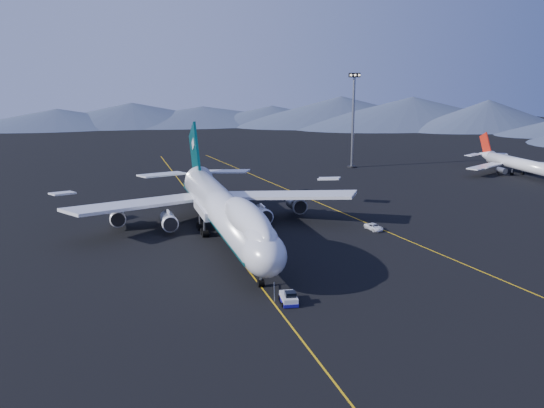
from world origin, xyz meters
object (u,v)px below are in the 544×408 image
object	(u,v)px
boeing_747	(223,209)
second_jet	(519,164)
floodlight_mast	(353,120)
pushback_tug	(289,299)
service_van	(374,227)

from	to	relation	value
boeing_747	second_jet	bearing A→B (deg)	23.02
second_jet	floodlight_mast	size ratio (longest dim) A/B	1.32
boeing_747	floodlight_mast	world-z (taller)	floodlight_mast
pushback_tug	floodlight_mast	distance (m)	116.89
second_jet	floodlight_mast	distance (m)	51.27
floodlight_mast	service_van	bearing A→B (deg)	-110.32
boeing_747	service_van	world-z (taller)	boeing_747
boeing_747	pushback_tug	distance (m)	34.16
boeing_747	floodlight_mast	distance (m)	89.41
boeing_747	service_van	size ratio (longest dim) A/B	15.84
second_jet	floodlight_mast	world-z (taller)	floodlight_mast
service_van	floodlight_mast	xyz separation A→B (m)	(26.36, 71.16, 14.43)
pushback_tug	floodlight_mast	size ratio (longest dim) A/B	0.15
pushback_tug	service_van	size ratio (longest dim) A/B	0.96
boeing_747	floodlight_mast	xyz separation A→B (m)	(56.36, 68.79, 9.25)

